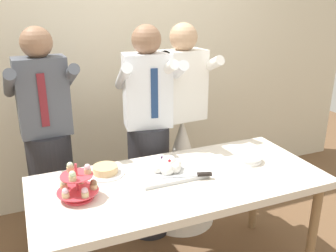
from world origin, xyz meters
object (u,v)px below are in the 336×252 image
person_groom (149,147)px  person_guest (50,156)px  main_cake_tray (168,168)px  plate_stack (248,159)px  round_cake (105,171)px  dessert_table (180,190)px  cupcake_stand (78,186)px  person_bride (182,157)px

person_groom → person_guest: 0.73m
main_cake_tray → plate_stack: 0.57m
round_cake → main_cake_tray: bearing=-21.0°
dessert_table → person_guest: size_ratio=1.08×
plate_stack → round_cake: size_ratio=0.78×
dessert_table → round_cake: bearing=149.3°
plate_stack → round_cake: round_cake is taller
dessert_table → person_groom: size_ratio=1.08×
cupcake_stand → person_groom: 0.89m
round_cake → person_guest: size_ratio=0.14×
cupcake_stand → plate_stack: (1.15, 0.04, -0.06)m
cupcake_stand → person_bride: (0.94, 0.66, -0.27)m
round_cake → person_groom: (0.43, 0.38, -0.05)m
dessert_table → round_cake: size_ratio=7.50×
dessert_table → person_bride: 0.75m
person_groom → round_cake: bearing=-138.3°
dessert_table → round_cake: (-0.41, 0.24, 0.10)m
round_cake → person_bride: person_bride is taller
main_cake_tray → person_bride: person_bride is taller
round_cake → cupcake_stand: bearing=-132.1°
plate_stack → person_guest: person_guest is taller
person_groom → cupcake_stand: bearing=-136.1°
main_cake_tray → person_bride: (0.36, 0.57, -0.23)m
main_cake_tray → person_guest: size_ratio=0.26×
plate_stack → person_bride: 0.69m
dessert_table → main_cake_tray: bearing=110.5°
cupcake_stand → person_guest: bearing=96.8°
person_groom → main_cake_tray: bearing=-95.9°
dessert_table → person_bride: bearing=64.3°
plate_stack → person_bride: size_ratio=0.11×
plate_stack → person_bride: bearing=108.6°
dessert_table → plate_stack: plate_stack is taller
cupcake_stand → round_cake: size_ratio=0.96×
person_groom → person_bride: bearing=8.9°
cupcake_stand → person_guest: person_guest is taller
person_guest → main_cake_tray: bearing=-43.8°
dessert_table → person_groom: 0.62m
main_cake_tray → person_groom: person_groom is taller
dessert_table → main_cake_tray: 0.16m
cupcake_stand → person_groom: (0.63, 0.61, -0.11)m
person_bride → person_guest: (-1.03, 0.07, 0.16)m
plate_stack → main_cake_tray: bearing=175.1°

